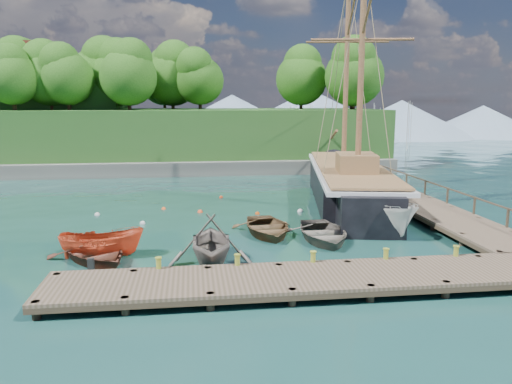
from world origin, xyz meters
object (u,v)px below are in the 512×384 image
rowboat_1 (211,263)px  rowboat_2 (267,234)px  schooner (349,186)px  rowboat_0 (95,260)px  motorboat_orange (102,257)px  rowboat_3 (323,240)px  cabin_boat_white (386,231)px

rowboat_1 → rowboat_2: (3.09, 4.36, 0.00)m
schooner → rowboat_1: bearing=-118.6°
rowboat_0 → motorboat_orange: motorboat_orange is taller
rowboat_3 → rowboat_1: bearing=-152.7°
rowboat_1 → cabin_boat_white: bearing=25.1°
schooner → motorboat_orange: bearing=-133.0°
rowboat_2 → rowboat_3: size_ratio=0.96×
schooner → rowboat_3: bearing=-104.1°
rowboat_1 → rowboat_2: rowboat_1 is taller
rowboat_2 → cabin_boat_white: size_ratio=0.84×
rowboat_2 → rowboat_3: rowboat_3 is taller
rowboat_2 → cabin_boat_white: 6.41m
rowboat_2 → motorboat_orange: (-7.87, -2.96, 0.00)m
rowboat_1 → rowboat_2: 5.34m
rowboat_2 → cabin_boat_white: cabin_boat_white is taller
rowboat_0 → rowboat_3: 10.89m
rowboat_2 → rowboat_3: 3.00m
cabin_boat_white → schooner: 8.32m
rowboat_3 → cabin_boat_white: 4.01m
rowboat_3 → schooner: size_ratio=0.18×
cabin_boat_white → schooner: schooner is taller
rowboat_1 → rowboat_3: rowboat_1 is taller
motorboat_orange → cabin_boat_white: bearing=-79.9°
rowboat_1 → motorboat_orange: rowboat_1 is taller
rowboat_3 → motorboat_orange: bearing=-171.4°
rowboat_3 → motorboat_orange: motorboat_orange is taller
rowboat_0 → rowboat_2: 8.79m
motorboat_orange → cabin_boat_white: size_ratio=0.68×
rowboat_2 → motorboat_orange: bearing=-163.5°
rowboat_0 → cabin_boat_white: size_ratio=0.81×
rowboat_2 → rowboat_0: bearing=-162.1°
rowboat_3 → motorboat_orange: 10.57m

